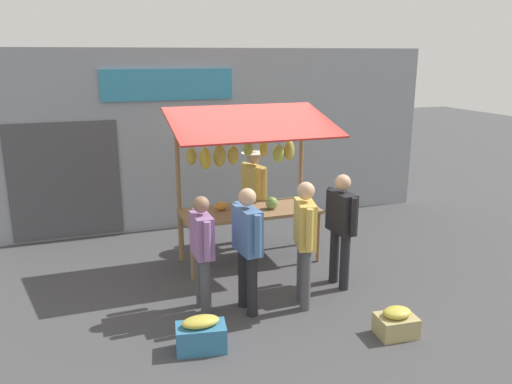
# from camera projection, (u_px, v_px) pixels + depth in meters

# --- Properties ---
(ground_plane) EXTENTS (40.00, 40.00, 0.00)m
(ground_plane) POSITION_uv_depth(u_px,v_px,m) (250.00, 261.00, 8.43)
(ground_plane) COLOR #424244
(street_backdrop) EXTENTS (9.00, 0.30, 3.40)m
(street_backdrop) POSITION_uv_depth(u_px,v_px,m) (210.00, 139.00, 9.97)
(street_backdrop) COLOR #8C939E
(street_backdrop) RESTS_ON ground
(market_stall) EXTENTS (2.50, 1.46, 2.50)m
(market_stall) POSITION_uv_depth(u_px,v_px,m) (248.00, 167.00, 8.09)
(market_stall) COLOR olive
(market_stall) RESTS_ON ground
(vendor_with_sunhat) EXTENTS (0.44, 0.70, 1.69)m
(vendor_with_sunhat) POSITION_uv_depth(u_px,v_px,m) (254.00, 189.00, 8.96)
(vendor_with_sunhat) COLOR navy
(vendor_with_sunhat) RESTS_ON ground
(shopper_with_ponytail) EXTENTS (0.26, 0.71, 1.67)m
(shopper_with_ponytail) POSITION_uv_depth(u_px,v_px,m) (341.00, 222.00, 7.30)
(shopper_with_ponytail) COLOR #232328
(shopper_with_ponytail) RESTS_ON ground
(shopper_in_grey_tee) EXTENTS (0.34, 0.70, 1.71)m
(shopper_in_grey_tee) POSITION_uv_depth(u_px,v_px,m) (305.00, 235.00, 6.72)
(shopper_in_grey_tee) COLOR #4C4C51
(shopper_in_grey_tee) RESTS_ON ground
(shopper_in_striped_shirt) EXTENTS (0.27, 0.71, 1.68)m
(shopper_in_striped_shirt) POSITION_uv_depth(u_px,v_px,m) (247.00, 241.00, 6.55)
(shopper_in_striped_shirt) COLOR #232328
(shopper_in_striped_shirt) RESTS_ON ground
(shopper_with_shopping_bag) EXTENTS (0.22, 0.68, 1.57)m
(shopper_with_shopping_bag) POSITION_uv_depth(u_px,v_px,m) (202.00, 246.00, 6.59)
(shopper_with_shopping_bag) COLOR #4C4C51
(shopper_with_shopping_bag) RESTS_ON ground
(produce_crate_near) EXTENTS (0.61, 0.41, 0.42)m
(produce_crate_near) POSITION_uv_depth(u_px,v_px,m) (201.00, 335.00, 5.85)
(produce_crate_near) COLOR teal
(produce_crate_near) RESTS_ON ground
(produce_crate_side) EXTENTS (0.49, 0.39, 0.36)m
(produce_crate_side) POSITION_uv_depth(u_px,v_px,m) (396.00, 323.00, 6.17)
(produce_crate_side) COLOR tan
(produce_crate_side) RESTS_ON ground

